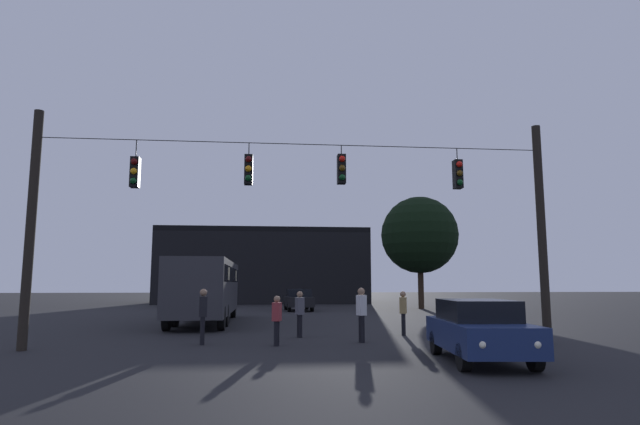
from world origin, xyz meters
name	(u,v)px	position (x,y,z in m)	size (l,w,h in m)	color
ground_plane	(284,318)	(0.00, 24.50, 0.00)	(168.00, 168.00, 0.00)	black
overhead_signal_span	(299,213)	(0.00, 11.10, 4.12)	(16.31, 0.44, 7.21)	black
city_bus	(206,285)	(-3.95, 21.30, 1.87)	(2.59, 11.01, 3.00)	#2D2D33
car_near_right	(479,329)	(4.33, 7.69, 0.80)	(2.24, 4.47, 1.52)	navy
car_far_left	(298,299)	(1.29, 32.57, 0.80)	(2.01, 4.41, 1.52)	black
pedestrian_crossing_left	(361,311)	(2.17, 12.19, 1.02)	(0.32, 0.40, 1.79)	black
pedestrian_crossing_center	(203,313)	(-3.00, 12.10, 1.00)	(0.30, 0.39, 1.76)	black
pedestrian_crossing_right	(300,311)	(0.23, 14.01, 0.93)	(0.33, 0.41, 1.65)	black
pedestrian_near_bus	(403,310)	(4.16, 14.40, 0.92)	(0.35, 0.42, 1.64)	black
pedestrian_trailing	(277,318)	(-0.64, 11.54, 0.86)	(0.32, 0.41, 1.55)	black
corner_building	(264,267)	(-1.33, 49.15, 3.62)	(20.25, 11.08, 7.24)	black
tree_left_silhouette	(420,235)	(10.87, 34.54, 5.69)	(5.99, 5.99, 8.70)	#2D2116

